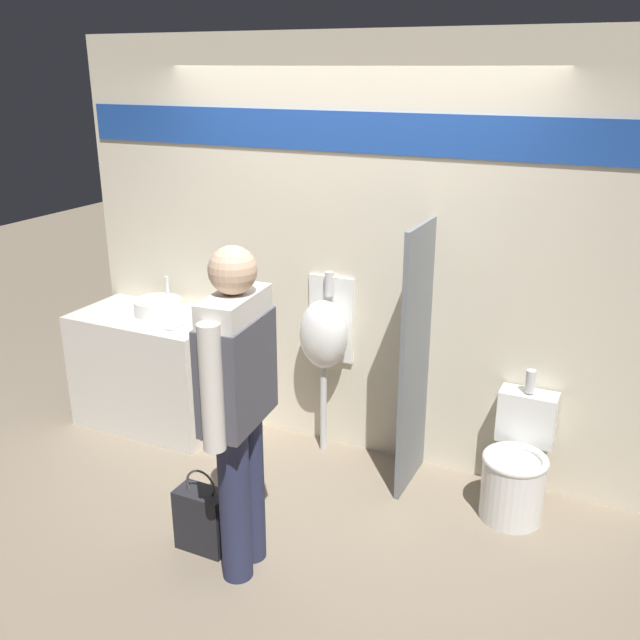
# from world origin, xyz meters

# --- Properties ---
(ground_plane) EXTENTS (16.00, 16.00, 0.00)m
(ground_plane) POSITION_xyz_m (0.00, 0.00, 0.00)
(ground_plane) COLOR gray
(display_wall) EXTENTS (3.97, 0.07, 2.70)m
(display_wall) POSITION_xyz_m (0.00, 0.60, 1.36)
(display_wall) COLOR beige
(display_wall) RESTS_ON ground_plane
(sink_counter) EXTENTS (1.07, 0.60, 0.83)m
(sink_counter) POSITION_xyz_m (-1.40, 0.27, 0.42)
(sink_counter) COLOR silver
(sink_counter) RESTS_ON ground_plane
(sink_basin) EXTENTS (0.34, 0.34, 0.25)m
(sink_basin) POSITION_xyz_m (-1.35, 0.33, 0.89)
(sink_basin) COLOR white
(sink_basin) RESTS_ON sink_counter
(cell_phone) EXTENTS (0.07, 0.14, 0.01)m
(cell_phone) POSITION_xyz_m (-1.08, 0.15, 0.84)
(cell_phone) COLOR #B7B7BC
(cell_phone) RESTS_ON sink_counter
(divider_near_counter) EXTENTS (0.03, 0.49, 1.66)m
(divider_near_counter) POSITION_xyz_m (0.56, 0.33, 0.83)
(divider_near_counter) COLOR slate
(divider_near_counter) RESTS_ON ground_plane
(urinal_near_counter) EXTENTS (0.33, 0.25, 1.25)m
(urinal_near_counter) POSITION_xyz_m (-0.10, 0.45, 0.84)
(urinal_near_counter) COLOR silver
(urinal_near_counter) RESTS_ON ground_plane
(toilet) EXTENTS (0.38, 0.54, 0.84)m
(toilet) POSITION_xyz_m (1.22, 0.27, 0.29)
(toilet) COLOR white
(toilet) RESTS_ON ground_plane
(person_in_vest) EXTENTS (0.26, 0.60, 1.74)m
(person_in_vest) POSITION_xyz_m (0.04, -0.84, 1.01)
(person_in_vest) COLOR #282D4C
(person_in_vest) RESTS_ON ground_plane
(shopping_bag) EXTENTS (0.28, 0.16, 0.48)m
(shopping_bag) POSITION_xyz_m (-0.24, -0.81, 0.18)
(shopping_bag) COLOR #232328
(shopping_bag) RESTS_ON ground_plane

